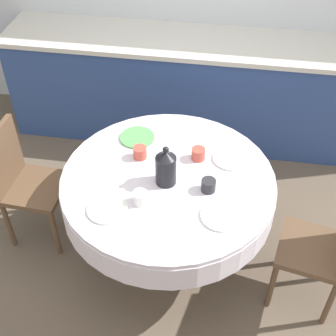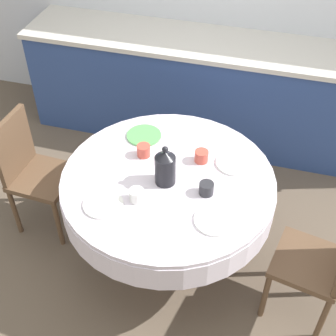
{
  "view_description": "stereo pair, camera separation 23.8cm",
  "coord_description": "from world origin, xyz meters",
  "views": [
    {
      "loc": [
        0.33,
        -2.07,
        2.74
      ],
      "look_at": [
        0.0,
        0.0,
        0.82
      ],
      "focal_mm": 50.0,
      "sensor_mm": 36.0,
      "label": 1
    },
    {
      "loc": [
        0.56,
        -2.02,
        2.74
      ],
      "look_at": [
        0.0,
        0.0,
        0.82
      ],
      "focal_mm": 50.0,
      "sensor_mm": 36.0,
      "label": 2
    }
  ],
  "objects": [
    {
      "name": "cup_near_left",
      "position": [
        -0.13,
        -0.23,
        0.78
      ],
      "size": [
        0.09,
        0.09,
        0.08
      ],
      "primitive_type": "cylinder",
      "color": "white",
      "rests_on": "dining_table"
    },
    {
      "name": "chair_left",
      "position": [
        0.99,
        -0.2,
        0.52
      ],
      "size": [
        0.47,
        0.47,
        0.92
      ],
      "rotation": [
        0.0,
        0.0,
        1.37
      ],
      "color": "brown",
      "rests_on": "ground_plane"
    },
    {
      "name": "plate_near_left",
      "position": [
        -0.3,
        -0.32,
        0.75
      ],
      "size": [
        0.24,
        0.24,
        0.01
      ],
      "primitive_type": "cylinder",
      "color": "white",
      "rests_on": "dining_table"
    },
    {
      "name": "cup_near_right",
      "position": [
        0.26,
        -0.07,
        0.78
      ],
      "size": [
        0.09,
        0.09,
        0.08
      ],
      "primitive_type": "cylinder",
      "color": "#28282D",
      "rests_on": "dining_table"
    },
    {
      "name": "cup_far_right",
      "position": [
        0.16,
        0.21,
        0.78
      ],
      "size": [
        0.09,
        0.09,
        0.08
      ],
      "primitive_type": "cylinder",
      "color": "#CC4C3D",
      "rests_on": "dining_table"
    },
    {
      "name": "dining_table",
      "position": [
        0.0,
        0.0,
        0.62
      ],
      "size": [
        1.35,
        1.35,
        0.74
      ],
      "color": "tan",
      "rests_on": "ground_plane"
    },
    {
      "name": "chair_right",
      "position": [
        -1.01,
        0.06,
        0.52
      ],
      "size": [
        0.42,
        0.42,
        0.92
      ],
      "rotation": [
        0.0,
        0.0,
        -1.63
      ],
      "color": "brown",
      "rests_on": "ground_plane"
    },
    {
      "name": "plate_near_right",
      "position": [
        0.35,
        -0.27,
        0.75
      ],
      "size": [
        0.24,
        0.24,
        0.01
      ],
      "primitive_type": "cylinder",
      "color": "white",
      "rests_on": "dining_table"
    },
    {
      "name": "plate_far_right",
      "position": [
        0.37,
        0.23,
        0.75
      ],
      "size": [
        0.24,
        0.24,
        0.01
      ],
      "primitive_type": "cylinder",
      "color": "white",
      "rests_on": "dining_table"
    },
    {
      "name": "coffee_carafe",
      "position": [
        -0.01,
        -0.04,
        0.86
      ],
      "size": [
        0.13,
        0.13,
        0.28
      ],
      "color": "black",
      "rests_on": "dining_table"
    },
    {
      "name": "kitchen_counter",
      "position": [
        0.0,
        1.44,
        0.47
      ],
      "size": [
        3.24,
        0.64,
        0.94
      ],
      "color": "#2D4784",
      "rests_on": "ground_plane"
    },
    {
      "name": "ground_plane",
      "position": [
        0.0,
        0.0,
        0.0
      ],
      "size": [
        12.0,
        12.0,
        0.0
      ],
      "primitive_type": "plane",
      "color": "brown"
    },
    {
      "name": "plate_far_left",
      "position": [
        -0.27,
        0.35,
        0.75
      ],
      "size": [
        0.24,
        0.24,
        0.01
      ],
      "primitive_type": "cylinder",
      "color": "#5BA85B",
      "rests_on": "dining_table"
    },
    {
      "name": "cup_far_left",
      "position": [
        -0.21,
        0.16,
        0.78
      ],
      "size": [
        0.09,
        0.09,
        0.08
      ],
      "primitive_type": "cylinder",
      "color": "#CC4C3D",
      "rests_on": "dining_table"
    }
  ]
}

